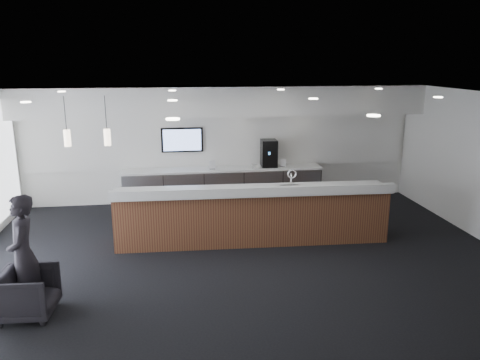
{
  "coord_description": "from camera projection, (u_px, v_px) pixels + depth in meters",
  "views": [
    {
      "loc": [
        -1.19,
        -7.86,
        3.63
      ],
      "look_at": [
        0.11,
        1.3,
        1.23
      ],
      "focal_mm": 35.0,
      "sensor_mm": 36.0,
      "label": 1
    }
  ],
  "objects": [
    {
      "name": "ground",
      "position": [
        244.0,
        262.0,
        8.61
      ],
      "size": [
        10.0,
        10.0,
        0.0
      ],
      "primitive_type": "plane",
      "color": "black",
      "rests_on": "ground"
    },
    {
      "name": "ceiling",
      "position": [
        244.0,
        98.0,
        7.86
      ],
      "size": [
        10.0,
        8.0,
        0.02
      ],
      "primitive_type": "cube",
      "color": "black",
      "rests_on": "back_wall"
    },
    {
      "name": "back_wall",
      "position": [
        221.0,
        144.0,
        12.07
      ],
      "size": [
        10.0,
        0.02,
        3.0
      ],
      "primitive_type": "cube",
      "color": "silver",
      "rests_on": "ground"
    },
    {
      "name": "soffit_bulkhead",
      "position": [
        223.0,
        101.0,
        11.35
      ],
      "size": [
        10.0,
        0.9,
        0.7
      ],
      "primitive_type": "cube",
      "color": "white",
      "rests_on": "back_wall"
    },
    {
      "name": "alcove_panel",
      "position": [
        221.0,
        140.0,
        12.01
      ],
      "size": [
        9.8,
        0.06,
        1.4
      ],
      "primitive_type": "cube",
      "color": "white",
      "rests_on": "back_wall"
    },
    {
      "name": "back_credenza",
      "position": [
        223.0,
        186.0,
        11.98
      ],
      "size": [
        5.06,
        0.66,
        0.95
      ],
      "color": "#92959A",
      "rests_on": "ground"
    },
    {
      "name": "wall_tv",
      "position": [
        182.0,
        140.0,
        11.8
      ],
      "size": [
        1.05,
        0.08,
        0.62
      ],
      "color": "black",
      "rests_on": "back_wall"
    },
    {
      "name": "pendant_left",
      "position": [
        107.0,
        137.0,
        8.49
      ],
      "size": [
        0.12,
        0.12,
        0.3
      ],
      "primitive_type": "cylinder",
      "color": "beige",
      "rests_on": "ceiling"
    },
    {
      "name": "pendant_right",
      "position": [
        67.0,
        138.0,
        8.39
      ],
      "size": [
        0.12,
        0.12,
        0.3
      ],
      "primitive_type": "cylinder",
      "color": "beige",
      "rests_on": "ceiling"
    },
    {
      "name": "ceiling_can_lights",
      "position": [
        244.0,
        99.0,
        7.86
      ],
      "size": [
        7.0,
        5.0,
        0.02
      ],
      "primitive_type": null,
      "color": "white",
      "rests_on": "ceiling"
    },
    {
      "name": "service_counter",
      "position": [
        252.0,
        215.0,
        9.47
      ],
      "size": [
        5.55,
        1.09,
        1.49
      ],
      "rotation": [
        0.0,
        0.0,
        -0.03
      ],
      "color": "#51281B",
      "rests_on": "ground"
    },
    {
      "name": "coffee_machine",
      "position": [
        269.0,
        153.0,
        11.97
      ],
      "size": [
        0.41,
        0.53,
        0.69
      ],
      "rotation": [
        0.0,
        0.0,
        -0.03
      ],
      "color": "black",
      "rests_on": "back_credenza"
    },
    {
      "name": "info_sign_left",
      "position": [
        212.0,
        165.0,
        11.71
      ],
      "size": [
        0.16,
        0.03,
        0.22
      ],
      "primitive_type": "cube",
      "rotation": [
        0.0,
        0.0,
        0.07
      ],
      "color": "silver",
      "rests_on": "back_credenza"
    },
    {
      "name": "info_sign_right",
      "position": [
        283.0,
        163.0,
        11.97
      ],
      "size": [
        0.16,
        0.05,
        0.21
      ],
      "primitive_type": "cube",
      "rotation": [
        0.0,
        0.0,
        -0.2
      ],
      "color": "silver",
      "rests_on": "back_credenza"
    },
    {
      "name": "armchair",
      "position": [
        28.0,
        293.0,
        6.75
      ],
      "size": [
        0.82,
        0.8,
        0.7
      ],
      "primitive_type": "imported",
      "rotation": [
        0.0,
        0.0,
        1.51
      ],
      "color": "black",
      "rests_on": "ground"
    },
    {
      "name": "lounge_guest",
      "position": [
        23.0,
        254.0,
        6.8
      ],
      "size": [
        0.53,
        0.71,
        1.76
      ],
      "primitive_type": "imported",
      "rotation": [
        0.0,
        0.0,
        -1.39
      ],
      "color": "black",
      "rests_on": "ground"
    },
    {
      "name": "cup_0",
      "position": [
        275.0,
        166.0,
        11.92
      ],
      "size": [
        0.09,
        0.09,
        0.08
      ],
      "primitive_type": "imported",
      "color": "white",
      "rests_on": "back_credenza"
    },
    {
      "name": "cup_1",
      "position": [
        269.0,
        166.0,
        11.9
      ],
      "size": [
        0.12,
        0.12,
        0.08
      ],
      "primitive_type": "imported",
      "rotation": [
        0.0,
        0.0,
        0.65
      ],
      "color": "white",
      "rests_on": "back_credenza"
    },
    {
      "name": "cup_2",
      "position": [
        264.0,
        166.0,
        11.88
      ],
      "size": [
        0.11,
        0.11,
        0.08
      ],
      "primitive_type": "imported",
      "rotation": [
        0.0,
        0.0,
        1.29
      ],
      "color": "white",
      "rests_on": "back_credenza"
    },
    {
      "name": "cup_3",
      "position": [
        259.0,
        166.0,
        11.86
      ],
      "size": [
        0.11,
        0.11,
        0.08
      ],
      "primitive_type": "imported",
      "rotation": [
        0.0,
        0.0,
        1.94
      ],
      "color": "white",
      "rests_on": "back_credenza"
    },
    {
      "name": "cup_4",
      "position": [
        253.0,
        166.0,
        11.84
      ],
      "size": [
        0.12,
        0.12,
        0.08
      ],
      "primitive_type": "imported",
      "rotation": [
        0.0,
        0.0,
        2.58
      ],
      "color": "white",
      "rests_on": "back_credenza"
    }
  ]
}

